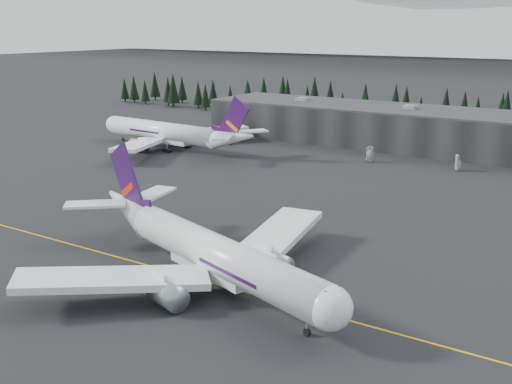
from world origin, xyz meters
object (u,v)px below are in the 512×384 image
Objects in this scene: terminal at (439,131)px; gse_vehicle_b at (458,168)px; gse_vehicle_a at (370,160)px; jet_parked at (174,133)px; jet_main at (202,248)px.

gse_vehicle_b is at bearing -61.30° from terminal.
gse_vehicle_a is at bearing -117.38° from gse_vehicle_b.
jet_parked is at bearing -146.67° from terminal.
jet_main reaches higher than gse_vehicle_a.
jet_main is (4.31, -126.58, -1.04)m from terminal.
terminal is 30.68m from gse_vehicle_b.
jet_main is 12.97× the size of gse_vehicle_a.
terminal is at bearing -142.83° from jet_parked.
gse_vehicle_b is (85.33, 20.11, -4.54)m from jet_parked.
gse_vehicle_a is 25.00m from gse_vehicle_b.
gse_vehicle_a is 1.04× the size of gse_vehicle_b.
jet_main is at bearing 137.05° from jet_parked.
gse_vehicle_a is at bearing -109.36° from terminal.
jet_main is at bearing -39.96° from gse_vehicle_b.
jet_parked is (-70.83, -46.59, -0.99)m from terminal.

